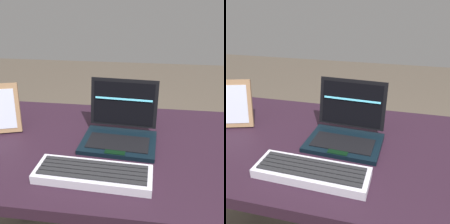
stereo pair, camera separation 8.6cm
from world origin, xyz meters
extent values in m
cube|color=black|center=(0.00, 0.00, 0.71)|extent=(1.40, 0.65, 0.04)
cylinder|color=black|center=(-0.64, 0.27, 0.34)|extent=(0.06, 0.06, 0.69)
cube|color=black|center=(-0.07, 0.00, 0.73)|extent=(0.27, 0.20, 0.02)
cube|color=black|center=(-0.08, -0.02, 0.74)|extent=(0.22, 0.11, 0.00)
cube|color=black|center=(-0.08, -0.07, 0.74)|extent=(0.07, 0.03, 0.00)
cube|color=black|center=(-0.07, 0.10, 0.84)|extent=(0.25, 0.06, 0.18)
cube|color=black|center=(-0.07, 0.10, 0.84)|extent=(0.23, 0.05, 0.15)
cube|color=#59CCF2|center=(-0.07, 0.10, 0.86)|extent=(0.21, 0.02, 0.01)
cube|color=#B7B2C2|center=(-0.13, -0.19, 0.74)|extent=(0.34, 0.12, 0.03)
cube|color=black|center=(-0.13, -0.22, 0.75)|extent=(0.31, 0.03, 0.00)
cube|color=black|center=(-0.13, -0.21, 0.75)|extent=(0.31, 0.03, 0.00)
cube|color=black|center=(-0.13, -0.19, 0.75)|extent=(0.31, 0.03, 0.00)
cube|color=black|center=(-0.13, -0.17, 0.75)|extent=(0.31, 0.03, 0.00)
cube|color=black|center=(-0.13, -0.16, 0.75)|extent=(0.31, 0.03, 0.00)
cube|color=#8A6747|center=(-0.54, 0.07, 0.74)|extent=(0.02, 0.02, 0.03)
camera|label=1|loc=(0.00, -0.76, 1.21)|focal=40.53mm
camera|label=2|loc=(0.09, -0.74, 1.21)|focal=40.53mm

